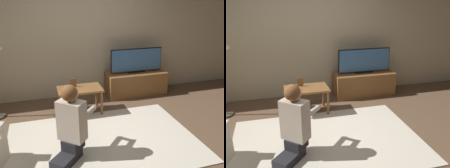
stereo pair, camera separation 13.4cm
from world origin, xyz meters
TOP-DOWN VIEW (x-y plane):
  - ground_plane at (0.00, 0.00)m, footprint 10.00×10.00m
  - wall_back at (0.00, 1.93)m, footprint 10.00×0.06m
  - rug at (0.00, 0.00)m, footprint 2.70×1.86m
  - tv_stand at (1.15, 1.60)m, footprint 1.26×0.49m
  - tv at (1.15, 1.60)m, footprint 1.10×0.08m
  - coffee_table at (-0.14, 1.03)m, footprint 0.77×0.47m
  - person_kneeling at (-0.47, -0.24)m, footprint 0.70×0.74m
  - picture_frame at (-0.23, 1.14)m, footprint 0.11×0.01m
  - remote at (-0.32, 0.93)m, footprint 0.04×0.15m

SIDE VIEW (x-z plane):
  - ground_plane at x=0.00m, z-range 0.00..0.00m
  - rug at x=0.00m, z-range 0.00..0.02m
  - tv_stand at x=1.15m, z-range 0.00..0.49m
  - coffee_table at x=-0.14m, z-range 0.18..0.65m
  - remote at x=-0.32m, z-range 0.48..0.49m
  - person_kneeling at x=-0.47m, z-range 0.02..1.02m
  - picture_frame at x=-0.23m, z-range 0.48..0.63m
  - tv at x=1.15m, z-range 0.49..1.00m
  - wall_back at x=0.00m, z-range 0.00..2.60m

